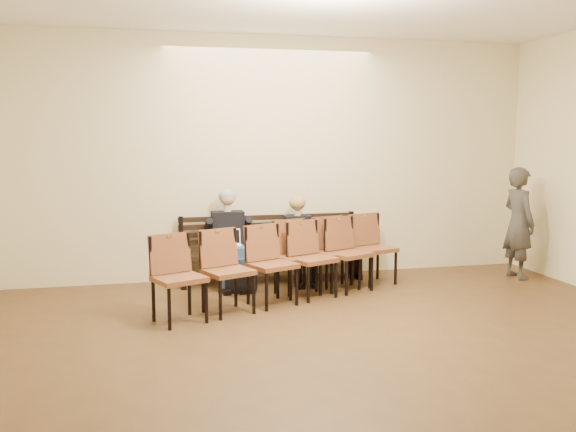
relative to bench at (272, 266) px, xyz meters
name	(u,v)px	position (x,y,z in m)	size (l,w,h in m)	color
ground	(410,421)	(0.06, -4.65, -0.23)	(10.00, 10.00, 0.00)	#54391C
room_walls	(377,80)	(0.06, -3.86, 2.31)	(8.02, 10.01, 3.51)	beige
bench	(272,266)	(0.00, 0.00, 0.00)	(2.60, 0.90, 0.45)	black
seated_man	(229,239)	(-0.63, -0.12, 0.44)	(0.55, 0.76, 1.32)	black
seated_woman	(299,244)	(0.37, -0.12, 0.32)	(0.47, 0.65, 1.08)	black
laptop	(230,248)	(-0.64, -0.32, 0.34)	(0.32, 0.25, 0.23)	#B3B3B8
water_bottle	(313,246)	(0.52, -0.36, 0.34)	(0.07, 0.07, 0.22)	silver
bag	(241,281)	(-0.52, -0.49, -0.08)	(0.40, 0.28, 0.30)	black
passerby	(519,215)	(3.56, -0.60, 0.71)	(0.68, 0.45, 1.87)	#3A352F
chair_row_front	(337,253)	(0.77, -0.65, 0.27)	(1.77, 0.54, 0.99)	brown
chair_row_back	(272,265)	(-0.25, -1.24, 0.27)	(3.04, 0.54, 0.99)	brown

